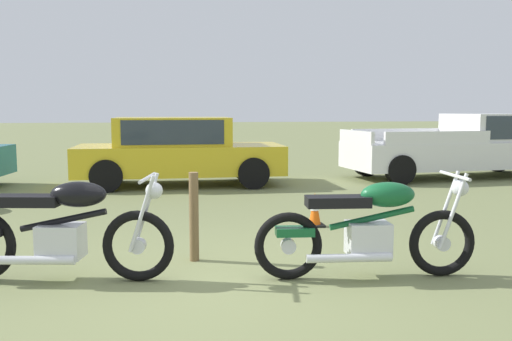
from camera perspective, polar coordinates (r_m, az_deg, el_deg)
ground_plane at (r=5.28m, az=-4.14°, el=-11.43°), size 120.00×120.00×0.00m
motorcycle_black at (r=5.49m, az=-19.53°, el=-5.87°), size 2.15×0.70×1.02m
motorcycle_green at (r=5.38m, az=11.61°, el=-5.94°), size 2.14×0.64×1.02m
car_yellow at (r=11.72m, az=-8.16°, el=2.37°), size 4.28×1.84×1.43m
pickup_truck_white at (r=13.86m, az=20.74°, el=2.45°), size 5.25×2.26×1.49m
traffic_cone at (r=7.64m, az=6.10°, el=-4.19°), size 0.25×0.25×0.47m
fence_post_wooden at (r=5.89m, az=-6.44°, el=-4.78°), size 0.10×0.10×0.95m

